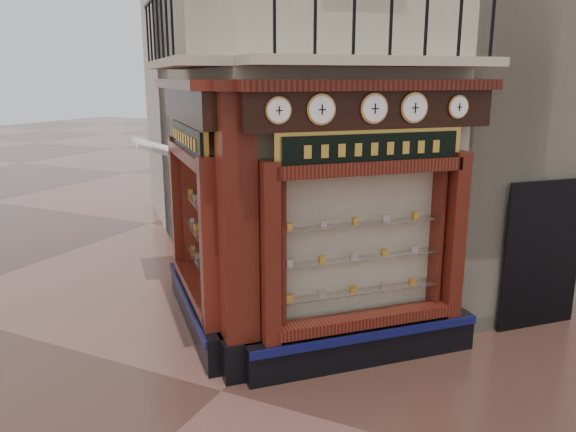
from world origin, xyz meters
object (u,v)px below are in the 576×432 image
Objects in this scene: corner_pilaster at (238,239)px; clock_e at (458,107)px; clock_c at (374,108)px; signboard_left at (188,138)px; awning at (165,277)px; signboard_right at (372,148)px; clock_b at (321,110)px; clock_a at (278,110)px; clock_d at (414,108)px.

corner_pilaster is 12.79× the size of clock_e.
corner_pilaster reaches higher than clock_c.
clock_e is at bearing -123.65° from signboard_left.
signboard_right is (4.84, -1.66, 3.10)m from awning.
clock_c is 0.19× the size of signboard_left.
corner_pilaster reaches higher than signboard_right.
clock_b is 0.94m from signboard_right.
clock_b is at bearing -180.00° from clock_c.
clock_a is (0.60, -0.00, 1.67)m from corner_pilaster.
corner_pilaster reaches higher than clock_e.
clock_c is 6.33m from awning.
signboard_left is at bearing 108.78° from clock_a.
clock_e is 0.16× the size of signboard_right.
corner_pilaster is at bearing -173.34° from awning.
clock_a is at bearing -168.90° from awning.
awning is at bearing 4.15° from signboard_left.
corner_pilaster is at bearing 169.75° from signboard_right.
clock_c is at bearing 0.00° from clock_a.
clock_a is 0.82× the size of clock_d.
clock_a is at bearing -180.00° from clock_d.
awning is 0.76× the size of signboard_right.
signboard_left is at bearing 100.25° from corner_pilaster.
clock_d is at bearing 0.00° from clock_b.
clock_b is 0.96× the size of clock_d.
clock_c is at bearing -180.00° from clock_e.
clock_c is (0.90, 0.90, 0.00)m from clock_a.
clock_e is 3.96m from signboard_left.
clock_a is at bearing -180.00° from clock_b.
signboard_left is at bearing 120.67° from clock_b.
signboard_left is (-2.96, 0.12, -0.52)m from clock_c.
clock_b is 0.26× the size of awning.
clock_d reaches higher than awning.
clock_e reaches higher than signboard_left.
clock_c is at bearing -137.22° from signboard_left.
awning is at bearing 107.39° from clock_b.
signboard_left reaches higher than awning.
clock_b is 0.99× the size of clock_c.
awning is 0.73× the size of signboard_left.
clock_d is 1.28× the size of clock_e.
clock_a is 0.55m from clock_b.
awning is (-3.98, 2.68, -3.62)m from clock_a.
clock_b is 1.30m from clock_d.
corner_pilaster reaches higher than clock_d.
corner_pilaster is 2.69× the size of awning.
clock_b is 1.98m from clock_e.
clock_a reaches higher than awning.
corner_pilaster is 1.78m from clock_a.
clock_a reaches higher than clock_e.
signboard_right is at bearing 4.77° from clock_a.
signboard_left reaches higher than signboard_right.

